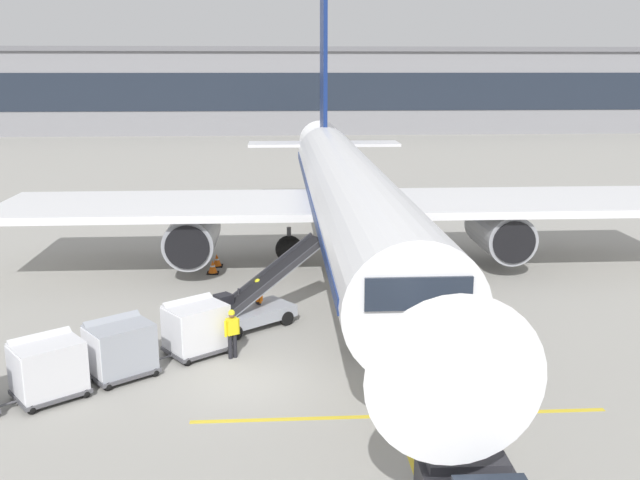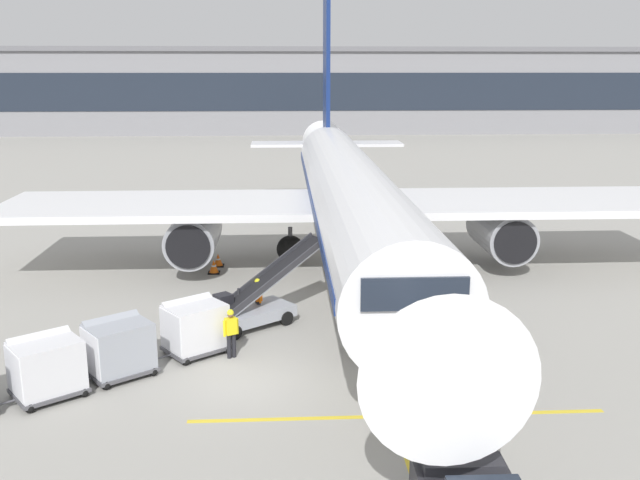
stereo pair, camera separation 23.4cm
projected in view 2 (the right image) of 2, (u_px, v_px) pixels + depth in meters
The scene contains 14 objects.
ground_plane at pixel (245, 383), 22.26m from camera, with size 600.00×600.00×0.00m, color #9E9B93.
parked_airplane at pixel (348, 194), 34.48m from camera, with size 33.60×43.67×14.65m.
belt_loader at pixel (255, 303), 27.07m from camera, with size 4.95×4.15×3.14m.
baggage_cart_lead at pixel (194, 326), 24.39m from camera, with size 2.67×2.48×1.91m.
baggage_cart_second at pixel (118, 346), 22.59m from camera, with size 2.67×2.48×1.91m.
baggage_cart_third at pixel (46, 366), 21.13m from camera, with size 2.67×2.48×1.91m.
ground_crew_by_loader at pixel (231, 330), 23.99m from camera, with size 0.51×0.40×1.74m.
ground_crew_by_carts at pixel (258, 297), 27.48m from camera, with size 0.37×0.53×1.74m.
safety_cone_engine_keepout at pixel (214, 267), 34.12m from camera, with size 0.57×0.57×0.65m.
safety_cone_wingtip at pixel (247, 294), 29.85m from camera, with size 0.66×0.66×0.74m.
safety_cone_nose_mark at pixel (218, 260), 35.33m from camera, with size 0.56×0.56×0.64m.
apron_guidance_line_lead_in at pixel (347, 271), 34.58m from camera, with size 0.20×110.00×0.01m.
apron_guidance_line_stop_bar at pixel (398, 416), 20.14m from camera, with size 12.00×0.20×0.01m.
terminal_building at pixel (237, 90), 110.10m from camera, with size 141.68×16.86×12.74m.
Camera 2 is at (1.25, -20.64, 9.69)m, focal length 39.54 mm.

